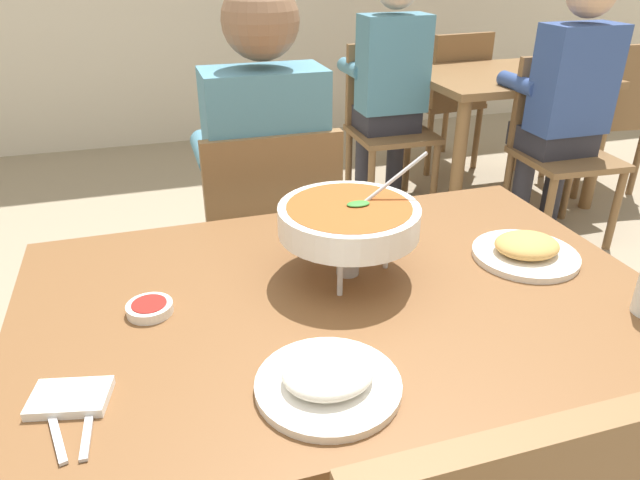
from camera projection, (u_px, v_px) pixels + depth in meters
dining_table_main at (340, 334)px, 1.26m from camera, size 1.31×0.86×0.74m
chair_diner_main at (270, 241)px, 1.92m from camera, size 0.44×0.44×0.90m
diner_main at (264, 171)px, 1.84m from camera, size 0.40×0.45×1.31m
curry_bowl at (349, 220)px, 1.22m from camera, size 0.33×0.30×0.26m
rice_plate at (328, 379)px, 0.94m from camera, size 0.24×0.24×0.06m
appetizer_plate at (526, 250)px, 1.33m from camera, size 0.24×0.24×0.06m
sauce_dish at (150, 308)px, 1.14m from camera, size 0.09×0.09×0.02m
napkin_folded at (70, 398)px, 0.92m from camera, size 0.13×0.10×0.02m
fork_utensil at (54, 425)px, 0.87m from camera, size 0.05×0.17×0.01m
spoon_utensil at (89, 418)px, 0.88m from camera, size 0.02×0.17×0.01m
dining_table_far at (502, 96)px, 3.33m from camera, size 1.00×0.80×0.74m
chair_bg_left at (387, 117)px, 3.32m from camera, size 0.45×0.45×0.90m
chair_bg_middle at (558, 138)px, 2.94m from camera, size 0.46×0.46×0.90m
chair_bg_right at (449, 94)px, 3.83m from camera, size 0.48×0.48×0.90m
chair_bg_corner at (610, 110)px, 3.44m from camera, size 0.49×0.49×0.90m
patron_bg_left at (389, 77)px, 3.15m from camera, size 0.40×0.45×1.31m
patron_bg_middle at (566, 93)px, 2.80m from camera, size 0.40×0.45×1.31m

